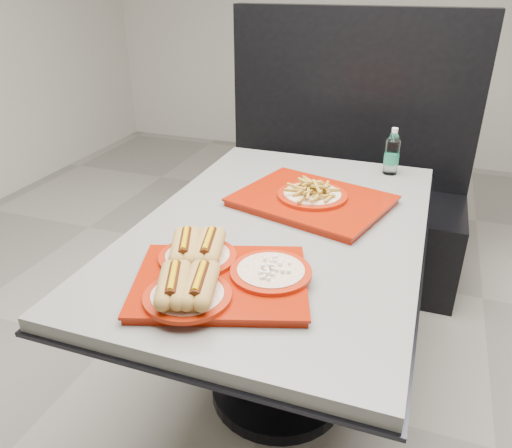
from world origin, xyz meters
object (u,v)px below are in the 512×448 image
(booth_bench, at_px, (339,196))
(tray_far, at_px, (312,197))
(tray_near, at_px, (214,274))
(diner_table, at_px, (281,266))
(water_bottle, at_px, (392,154))

(booth_bench, xyz_separation_m, tray_far, (0.06, -0.91, 0.38))
(tray_near, distance_m, tray_far, 0.60)
(diner_table, bearing_deg, tray_far, 72.59)
(water_bottle, bearing_deg, tray_near, -109.07)
(booth_bench, distance_m, tray_near, 1.55)
(diner_table, distance_m, tray_near, 0.46)
(booth_bench, relative_size, water_bottle, 7.06)
(tray_far, xyz_separation_m, water_bottle, (0.23, 0.41, 0.05))
(diner_table, xyz_separation_m, water_bottle, (0.28, 0.59, 0.25))
(booth_bench, xyz_separation_m, tray_near, (-0.06, -1.51, 0.38))
(diner_table, relative_size, tray_far, 2.38)
(tray_near, bearing_deg, water_bottle, 70.93)
(diner_table, height_order, water_bottle, water_bottle)
(diner_table, xyz_separation_m, tray_near, (-0.06, -0.41, 0.20))
(diner_table, distance_m, water_bottle, 0.70)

